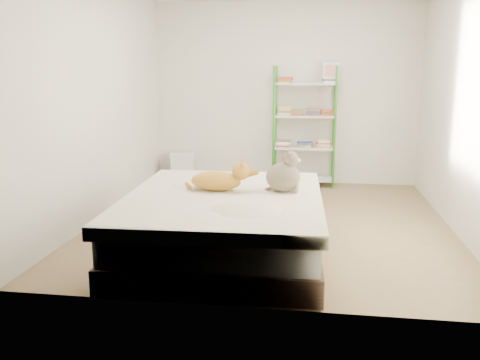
% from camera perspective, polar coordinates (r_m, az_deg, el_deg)
% --- Properties ---
extents(room, '(3.81, 4.21, 2.61)m').
position_cam_1_polar(room, '(5.40, 3.69, 8.66)').
color(room, '#8C734F').
rests_on(room, ground).
extents(bed, '(1.80, 2.21, 0.55)m').
position_cam_1_polar(bed, '(4.60, -1.78, -4.96)').
color(bed, brown).
rests_on(bed, ground).
extents(orange_cat, '(0.57, 0.32, 0.22)m').
position_cam_1_polar(orange_cat, '(4.66, -2.73, 0.18)').
color(orange_cat, gold).
rests_on(orange_cat, bed).
extents(grey_cat, '(0.34, 0.29, 0.38)m').
position_cam_1_polar(grey_cat, '(4.61, 4.86, 1.01)').
color(grey_cat, gray).
rests_on(grey_cat, bed).
extents(shelf_unit, '(0.89, 0.36, 1.74)m').
position_cam_1_polar(shelf_unit, '(7.29, 7.29, 6.06)').
color(shelf_unit, '#318924').
rests_on(shelf_unit, ground).
extents(cardboard_box, '(0.54, 0.55, 0.37)m').
position_cam_1_polar(cardboard_box, '(6.35, 5.99, -1.25)').
color(cardboard_box, '#A5734F').
rests_on(cardboard_box, ground).
extents(white_bin, '(0.42, 0.39, 0.42)m').
position_cam_1_polar(white_bin, '(7.60, -6.48, 1.37)').
color(white_bin, white).
rests_on(white_bin, ground).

